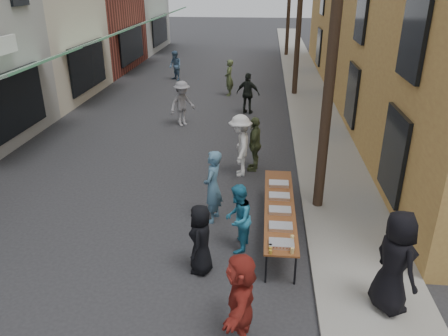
% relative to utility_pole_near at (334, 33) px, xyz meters
% --- Properties ---
extents(ground, '(120.00, 120.00, 0.00)m').
position_rel_utility_pole_near_xyz_m(ground, '(-4.30, -3.00, -4.50)').
color(ground, '#28282B').
rests_on(ground, ground).
extents(sidewalk, '(2.20, 60.00, 0.10)m').
position_rel_utility_pole_near_xyz_m(sidewalk, '(0.70, 12.00, -4.45)').
color(sidewalk, gray).
rests_on(sidewalk, ground).
extents(storefront_row, '(8.00, 37.00, 9.00)m').
position_rel_utility_pole_near_xyz_m(storefront_row, '(-14.30, 11.96, -0.38)').
color(storefront_row, maroon).
rests_on(storefront_row, ground).
extents(utility_pole_near, '(0.26, 0.26, 9.00)m').
position_rel_utility_pole_near_xyz_m(utility_pole_near, '(0.00, 0.00, 0.00)').
color(utility_pole_near, '#2D2116').
rests_on(utility_pole_near, ground).
extents(utility_pole_mid, '(0.26, 0.26, 9.00)m').
position_rel_utility_pole_near_xyz_m(utility_pole_mid, '(0.00, 12.00, 0.00)').
color(utility_pole_mid, '#2D2116').
rests_on(utility_pole_mid, ground).
extents(serving_table, '(0.70, 4.00, 0.75)m').
position_rel_utility_pole_near_xyz_m(serving_table, '(-1.07, -1.37, -3.79)').
color(serving_table, brown).
rests_on(serving_table, ground).
extents(catering_tray_sausage, '(0.50, 0.33, 0.08)m').
position_rel_utility_pole_near_xyz_m(catering_tray_sausage, '(-1.07, -3.02, -3.71)').
color(catering_tray_sausage, maroon).
rests_on(catering_tray_sausage, serving_table).
extents(catering_tray_foil_b, '(0.50, 0.33, 0.08)m').
position_rel_utility_pole_near_xyz_m(catering_tray_foil_b, '(-1.07, -2.37, -3.71)').
color(catering_tray_foil_b, '#B2B2B7').
rests_on(catering_tray_foil_b, serving_table).
extents(catering_tray_buns, '(0.50, 0.33, 0.08)m').
position_rel_utility_pole_near_xyz_m(catering_tray_buns, '(-1.07, -1.67, -3.71)').
color(catering_tray_buns, tan).
rests_on(catering_tray_buns, serving_table).
extents(catering_tray_foil_d, '(0.50, 0.33, 0.08)m').
position_rel_utility_pole_near_xyz_m(catering_tray_foil_d, '(-1.07, -0.97, -3.71)').
color(catering_tray_foil_d, '#B2B2B7').
rests_on(catering_tray_foil_d, serving_table).
extents(catering_tray_buns_end, '(0.50, 0.33, 0.08)m').
position_rel_utility_pole_near_xyz_m(catering_tray_buns_end, '(-1.07, -0.27, -3.71)').
color(catering_tray_buns_end, tan).
rests_on(catering_tray_buns_end, serving_table).
extents(condiment_jar_a, '(0.07, 0.07, 0.08)m').
position_rel_utility_pole_near_xyz_m(condiment_jar_a, '(-1.29, -3.32, -3.71)').
color(condiment_jar_a, '#A57F26').
rests_on(condiment_jar_a, serving_table).
extents(condiment_jar_b, '(0.07, 0.07, 0.08)m').
position_rel_utility_pole_near_xyz_m(condiment_jar_b, '(-1.29, -3.22, -3.71)').
color(condiment_jar_b, '#A57F26').
rests_on(condiment_jar_b, serving_table).
extents(condiment_jar_c, '(0.07, 0.07, 0.08)m').
position_rel_utility_pole_near_xyz_m(condiment_jar_c, '(-1.29, -3.12, -3.71)').
color(condiment_jar_c, '#A57F26').
rests_on(condiment_jar_c, serving_table).
extents(cup_stack, '(0.08, 0.08, 0.12)m').
position_rel_utility_pole_near_xyz_m(cup_stack, '(-0.87, -3.27, -3.69)').
color(cup_stack, tan).
rests_on(cup_stack, serving_table).
extents(guest_front_a, '(0.56, 0.79, 1.53)m').
position_rel_utility_pole_near_xyz_m(guest_front_a, '(-2.70, -2.97, -3.74)').
color(guest_front_a, black).
rests_on(guest_front_a, ground).
extents(guest_front_b, '(0.57, 0.76, 1.87)m').
position_rel_utility_pole_near_xyz_m(guest_front_b, '(-2.70, -0.89, -3.56)').
color(guest_front_b, teal).
rests_on(guest_front_b, ground).
extents(guest_front_c, '(0.72, 0.86, 1.60)m').
position_rel_utility_pole_near_xyz_m(guest_front_c, '(-2.00, -2.13, -3.70)').
color(guest_front_c, teal).
rests_on(guest_front_c, ground).
extents(guest_front_d, '(0.81, 1.29, 1.92)m').
position_rel_utility_pole_near_xyz_m(guest_front_d, '(-2.20, 1.93, -3.54)').
color(guest_front_d, silver).
rests_on(guest_front_d, ground).
extents(guest_front_e, '(0.56, 1.07, 1.74)m').
position_rel_utility_pole_near_xyz_m(guest_front_e, '(-1.76, 2.36, -3.63)').
color(guest_front_e, '#505C35').
rests_on(guest_front_e, ground).
extents(guest_queue_back, '(0.55, 1.60, 1.71)m').
position_rel_utility_pole_near_xyz_m(guest_queue_back, '(-1.78, -4.81, -3.65)').
color(guest_queue_back, maroon).
rests_on(guest_queue_back, ground).
extents(server, '(0.96, 1.14, 1.98)m').
position_rel_utility_pole_near_xyz_m(server, '(0.88, -3.86, -3.41)').
color(server, black).
rests_on(server, sidewalk).
extents(passerby_left, '(1.31, 1.34, 1.84)m').
position_rel_utility_pole_near_xyz_m(passerby_left, '(-4.84, 6.57, -3.58)').
color(passerby_left, gray).
rests_on(passerby_left, ground).
extents(passerby_mid, '(1.14, 0.72, 1.81)m').
position_rel_utility_pole_near_xyz_m(passerby_mid, '(-2.25, 8.52, -3.59)').
color(passerby_mid, black).
rests_on(passerby_mid, ground).
extents(passerby_right, '(0.44, 0.67, 1.82)m').
position_rel_utility_pole_near_xyz_m(passerby_right, '(-3.36, 11.62, -3.59)').
color(passerby_right, '#4E5D36').
rests_on(passerby_right, ground).
extents(passerby_far, '(1.02, 1.04, 1.69)m').
position_rel_utility_pole_near_xyz_m(passerby_far, '(-6.79, 14.90, -3.66)').
color(passerby_far, '#476789').
rests_on(passerby_far, ground).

